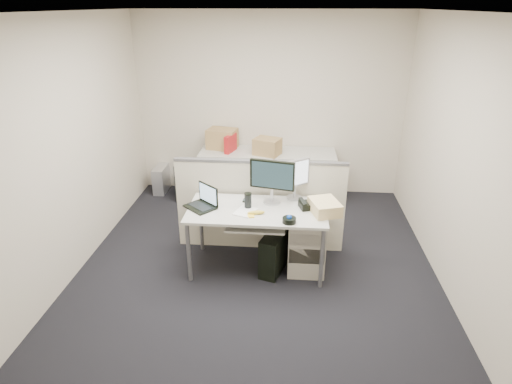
# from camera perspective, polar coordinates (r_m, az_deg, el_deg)

# --- Properties ---
(floor) EXTENTS (4.00, 4.50, 0.01)m
(floor) POSITION_cam_1_polar(r_m,az_deg,el_deg) (4.99, 0.13, -9.90)
(floor) COLOR black
(floor) RESTS_ON ground
(ceiling) EXTENTS (4.00, 4.50, 0.01)m
(ceiling) POSITION_cam_1_polar(r_m,az_deg,el_deg) (4.15, 0.17, 22.94)
(ceiling) COLOR white
(ceiling) RESTS_ON ground
(wall_back) EXTENTS (4.00, 0.02, 2.70)m
(wall_back) POSITION_cam_1_polar(r_m,az_deg,el_deg) (6.55, 1.79, 11.35)
(wall_back) COLOR beige
(wall_back) RESTS_ON ground
(wall_front) EXTENTS (4.00, 0.02, 2.70)m
(wall_front) POSITION_cam_1_polar(r_m,az_deg,el_deg) (2.38, -4.40, -12.72)
(wall_front) COLOR beige
(wall_front) RESTS_ON ground
(wall_left) EXTENTS (0.02, 4.50, 2.70)m
(wall_left) POSITION_cam_1_polar(r_m,az_deg,el_deg) (4.96, -23.67, 5.21)
(wall_left) COLOR beige
(wall_left) RESTS_ON ground
(wall_right) EXTENTS (0.02, 4.50, 2.70)m
(wall_right) POSITION_cam_1_polar(r_m,az_deg,el_deg) (4.67, 25.45, 3.85)
(wall_right) COLOR beige
(wall_right) RESTS_ON ground
(desk) EXTENTS (1.50, 0.75, 0.73)m
(desk) POSITION_cam_1_polar(r_m,az_deg,el_deg) (4.65, 0.14, -3.02)
(desk) COLOR #B3B1A9
(desk) RESTS_ON floor
(keyboard_tray) EXTENTS (0.62, 0.32, 0.02)m
(keyboard_tray) POSITION_cam_1_polar(r_m,az_deg,el_deg) (4.51, -0.05, -4.56)
(keyboard_tray) COLOR #B3B1A9
(keyboard_tray) RESTS_ON desk
(drawer_pedestal) EXTENTS (0.40, 0.55, 0.65)m
(drawer_pedestal) POSITION_cam_1_polar(r_m,az_deg,el_deg) (4.85, 6.72, -6.56)
(drawer_pedestal) COLOR #B1AC9A
(drawer_pedestal) RESTS_ON floor
(cubicle_partition) EXTENTS (2.00, 0.06, 1.10)m
(cubicle_partition) POSITION_cam_1_polar(r_m,az_deg,el_deg) (5.10, 0.55, -1.92)
(cubicle_partition) COLOR beige
(cubicle_partition) RESTS_ON floor
(back_counter) EXTENTS (2.00, 0.60, 0.72)m
(back_counter) POSITION_cam_1_polar(r_m,az_deg,el_deg) (6.53, 1.53, 2.23)
(back_counter) COLOR #B1AC9A
(back_counter) RESTS_ON floor
(monitor_main) EXTENTS (0.53, 0.29, 0.50)m
(monitor_main) POSITION_cam_1_polar(r_m,az_deg,el_deg) (4.67, 2.16, 1.35)
(monitor_main) COLOR black
(monitor_main) RESTS_ON desk
(monitor_small) EXTENTS (0.41, 0.37, 0.45)m
(monitor_small) POSITION_cam_1_polar(r_m,az_deg,el_deg) (4.81, 5.22, 1.64)
(monitor_small) COLOR #B7B7BC
(monitor_small) RESTS_ON desk
(laptop) EXTENTS (0.40, 0.39, 0.24)m
(laptop) POSITION_cam_1_polar(r_m,az_deg,el_deg) (4.64, -7.54, -0.77)
(laptop) COLOR black
(laptop) RESTS_ON desk
(trackball) EXTENTS (0.15, 0.15, 0.05)m
(trackball) POSITION_cam_1_polar(r_m,az_deg,el_deg) (4.35, 4.45, -3.76)
(trackball) COLOR black
(trackball) RESTS_ON desk
(desk_phone) EXTENTS (0.24, 0.22, 0.06)m
(desk_phone) POSITION_cam_1_polar(r_m,az_deg,el_deg) (4.67, 7.10, -1.75)
(desk_phone) COLOR black
(desk_phone) RESTS_ON desk
(paper_stack) EXTENTS (0.27, 0.30, 0.01)m
(paper_stack) POSITION_cam_1_polar(r_m,az_deg,el_deg) (4.56, -1.45, -2.62)
(paper_stack) COLOR white
(paper_stack) RESTS_ON desk
(sticky_pad) EXTENTS (0.08, 0.08, 0.01)m
(sticky_pad) POSITION_cam_1_polar(r_m,az_deg,el_deg) (4.46, -0.69, -3.23)
(sticky_pad) COLOR yellow
(sticky_pad) RESTS_ON desk
(travel_mug) EXTENTS (0.10, 0.10, 0.16)m
(travel_mug) POSITION_cam_1_polar(r_m,az_deg,el_deg) (4.61, -1.08, -1.23)
(travel_mug) COLOR black
(travel_mug) RESTS_ON desk
(banana) EXTENTS (0.20, 0.08, 0.04)m
(banana) POSITION_cam_1_polar(r_m,az_deg,el_deg) (4.50, 0.01, -2.75)
(banana) COLOR gold
(banana) RESTS_ON desk
(cellphone) EXTENTS (0.06, 0.10, 0.01)m
(cellphone) POSITION_cam_1_polar(r_m,az_deg,el_deg) (4.81, -1.44, -1.12)
(cellphone) COLOR black
(cellphone) RESTS_ON desk
(manila_folders) EXTENTS (0.37, 0.42, 0.13)m
(manila_folders) POSITION_cam_1_polar(r_m,az_deg,el_deg) (4.58, 9.14, -1.97)
(manila_folders) COLOR #E3D689
(manila_folders) RESTS_ON desk
(keyboard) EXTENTS (0.43, 0.16, 0.02)m
(keyboard) POSITION_cam_1_polar(r_m,az_deg,el_deg) (4.54, -0.64, -4.04)
(keyboard) COLOR black
(keyboard) RESTS_ON keyboard_tray
(pc_tower_desk) EXTENTS (0.34, 0.53, 0.46)m
(pc_tower_desk) POSITION_cam_1_polar(r_m,az_deg,el_deg) (4.81, 2.48, -8.00)
(pc_tower_desk) COLOR black
(pc_tower_desk) RESTS_ON floor
(pc_tower_spare_dark) EXTENTS (0.30, 0.48, 0.42)m
(pc_tower_spare_dark) POSITION_cam_1_polar(r_m,az_deg,el_deg) (6.71, -10.03, 1.07)
(pc_tower_spare_dark) COLOR black
(pc_tower_spare_dark) RESTS_ON floor
(pc_tower_spare_silver) EXTENTS (0.18, 0.44, 0.41)m
(pc_tower_spare_silver) POSITION_cam_1_polar(r_m,az_deg,el_deg) (6.98, -12.51, 1.71)
(pc_tower_spare_silver) COLOR #B7B7BC
(pc_tower_spare_silver) RESTS_ON floor
(cardboard_box_left) EXTENTS (0.48, 0.40, 0.32)m
(cardboard_box_left) POSITION_cam_1_polar(r_m,az_deg,el_deg) (6.55, -4.53, 7.02)
(cardboard_box_left) COLOR tan
(cardboard_box_left) RESTS_ON back_counter
(cardboard_box_right) EXTENTS (0.44, 0.39, 0.26)m
(cardboard_box_right) POSITION_cam_1_polar(r_m,az_deg,el_deg) (6.25, 1.51, 6.00)
(cardboard_box_right) COLOR tan
(cardboard_box_right) RESTS_ON back_counter
(red_binder) EXTENTS (0.16, 0.30, 0.28)m
(red_binder) POSITION_cam_1_polar(r_m,az_deg,el_deg) (6.38, -3.41, 6.40)
(red_binder) COLOR #B4181A
(red_binder) RESTS_ON back_counter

